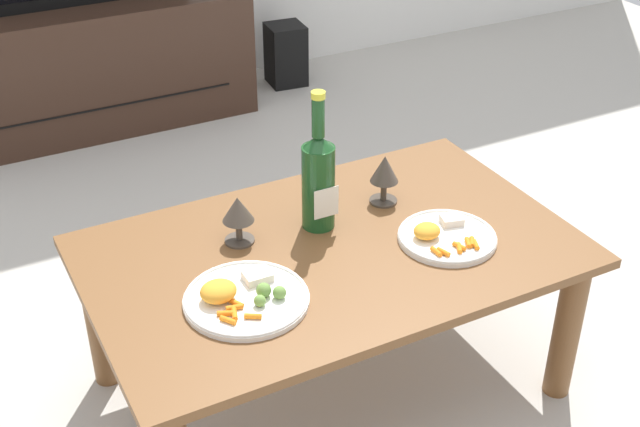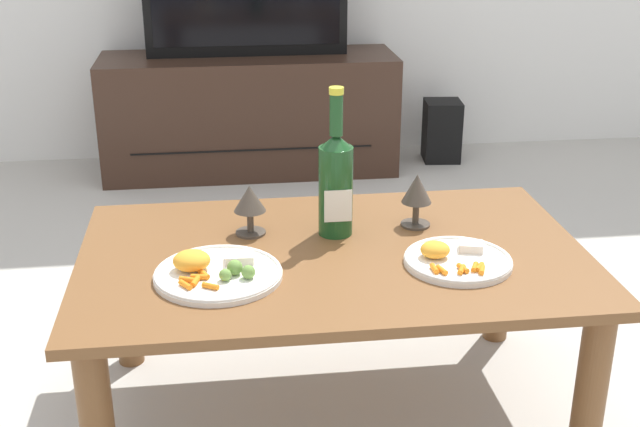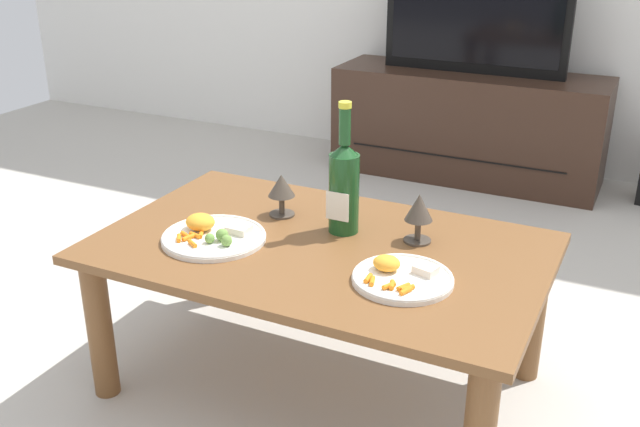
# 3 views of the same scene
# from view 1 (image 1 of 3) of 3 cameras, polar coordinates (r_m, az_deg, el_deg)

# --- Properties ---
(ground_plane) EXTENTS (6.40, 6.40, 0.00)m
(ground_plane) POSITION_cam_1_polar(r_m,az_deg,el_deg) (2.33, 0.70, -11.44)
(ground_plane) COLOR #B7B2A8
(dining_table) EXTENTS (1.18, 0.73, 0.44)m
(dining_table) POSITION_cam_1_polar(r_m,az_deg,el_deg) (2.09, 0.76, -4.00)
(dining_table) COLOR brown
(dining_table) RESTS_ON ground_plane
(tv_stand) EXTENTS (1.31, 0.42, 0.53)m
(tv_stand) POSITION_cam_1_polar(r_m,az_deg,el_deg) (3.72, -15.12, 9.64)
(tv_stand) COLOR #382319
(tv_stand) RESTS_ON ground_plane
(floor_speaker) EXTENTS (0.18, 0.18, 0.29)m
(floor_speaker) POSITION_cam_1_polar(r_m,az_deg,el_deg) (4.06, -2.33, 10.71)
(floor_speaker) COLOR black
(floor_speaker) RESTS_ON ground_plane
(wine_bottle) EXTENTS (0.08, 0.09, 0.37)m
(wine_bottle) POSITION_cam_1_polar(r_m,az_deg,el_deg) (2.07, -0.11, 2.48)
(wine_bottle) COLOR #19471E
(wine_bottle) RESTS_ON dining_table
(goblet_left) EXTENTS (0.08, 0.08, 0.13)m
(goblet_left) POSITION_cam_1_polar(r_m,az_deg,el_deg) (2.04, -5.58, 0.09)
(goblet_left) COLOR #473D33
(goblet_left) RESTS_ON dining_table
(goblet_right) EXTENTS (0.07, 0.07, 0.14)m
(goblet_right) POSITION_cam_1_polar(r_m,az_deg,el_deg) (2.20, 4.39, 2.84)
(goblet_right) COLOR #473D33
(goblet_right) RESTS_ON dining_table
(dinner_plate_left) EXTENTS (0.28, 0.28, 0.06)m
(dinner_plate_left) POSITION_cam_1_polar(r_m,az_deg,el_deg) (1.87, -5.19, -5.64)
(dinner_plate_left) COLOR white
(dinner_plate_left) RESTS_ON dining_table
(dinner_plate_right) EXTENTS (0.24, 0.24, 0.05)m
(dinner_plate_right) POSITION_cam_1_polar(r_m,az_deg,el_deg) (2.09, 8.49, -1.51)
(dinner_plate_right) COLOR white
(dinner_plate_right) RESTS_ON dining_table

